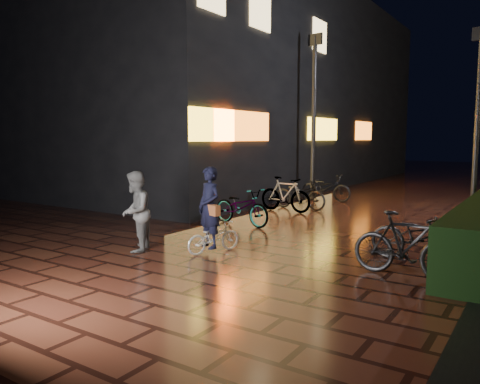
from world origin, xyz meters
The scene contains 9 objects.
ground centered at (0.00, 0.00, 0.00)m, with size 80.00×80.00×0.00m, color #381911.
bystander_person centered at (-2.43, -2.43, 0.80)m, with size 0.78×0.60×1.60m, color #59595C.
storefront_block centered at (-9.50, 11.50, 4.50)m, with size 12.09×22.00×9.00m.
lamp_post_hedge centered at (2.70, 4.67, 2.77)m, with size 0.48×0.15×5.04m.
lamp_post_sf centered at (-2.80, 6.67, 3.23)m, with size 0.56×0.19×5.88m.
cyclist centered at (-1.10, -1.71, 0.63)m, with size 0.78×1.25×1.70m.
traffic_barrier centered at (2.67, 2.36, 0.33)m, with size 0.50×1.65×0.67m.
parked_bikes_storefront centered at (-2.26, 3.96, 0.49)m, with size 1.99×6.38×1.06m.
parked_bikes_hedge centered at (2.49, -0.72, 0.50)m, with size 1.85×1.76×1.06m.
Camera 1 is at (4.30, -8.88, 2.23)m, focal length 35.00 mm.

